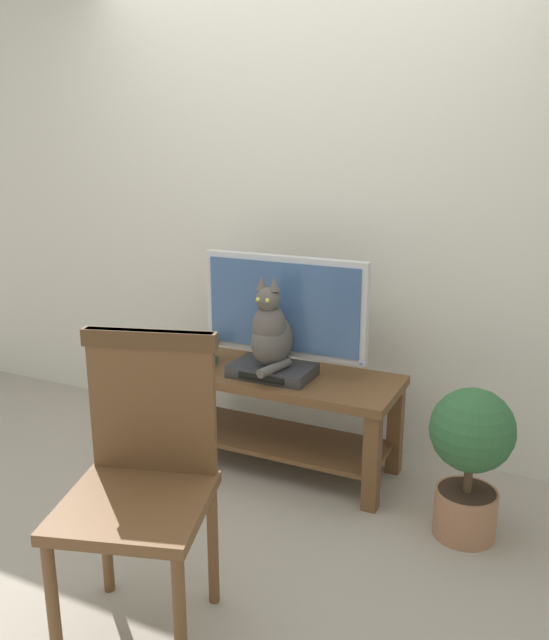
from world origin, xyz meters
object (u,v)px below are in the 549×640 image
at_px(tv_stand, 279,401).
at_px(potted_plant, 470,452).
at_px(tv, 284,310).
at_px(media_box, 272,370).
at_px(book_stack, 193,350).
at_px(cat, 271,333).
at_px(wooden_chair, 143,465).

relative_size(tv_stand, potted_plant, 1.83).
distance_m(tv_stand, potted_plant, 1.01).
height_order(tv, media_box, tv).
distance_m(book_stack, potted_plant, 1.47).
xyz_separation_m(cat, potted_plant, (0.99, -0.15, -0.35)).
bearing_deg(media_box, wooden_chair, -86.23).
distance_m(cat, potted_plant, 1.06).
height_order(tv_stand, book_stack, book_stack).
distance_m(tv_stand, tv, 0.47).
height_order(wooden_chair, potted_plant, wooden_chair).
xyz_separation_m(wooden_chair, potted_plant, (0.92, 0.99, -0.21)).
bearing_deg(tv, tv_stand, -90.03).
relative_size(wooden_chair, potted_plant, 1.54).
height_order(tv_stand, tv, tv).
bearing_deg(wooden_chair, cat, 93.77).
bearing_deg(tv_stand, media_box, -101.62).
bearing_deg(cat, wooden_chair, -86.23).
distance_m(media_box, book_stack, 0.46).
relative_size(tv_stand, tv, 1.41).
height_order(tv, potted_plant, tv).
relative_size(media_box, potted_plant, 0.61).
bearing_deg(wooden_chair, book_stack, 114.97).
bearing_deg(cat, book_stack, 178.65).
relative_size(tv_stand, media_box, 3.01).
bearing_deg(cat, tv, 85.74).
xyz_separation_m(book_stack, potted_plant, (1.45, -0.16, -0.20)).
relative_size(tv_stand, wooden_chair, 1.18).
bearing_deg(cat, media_box, 93.98).
distance_m(tv_stand, book_stack, 0.53).
bearing_deg(potted_plant, tv, 164.11).
xyz_separation_m(media_box, wooden_chair, (0.08, -1.15, 0.05)).
height_order(media_box, cat, cat).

